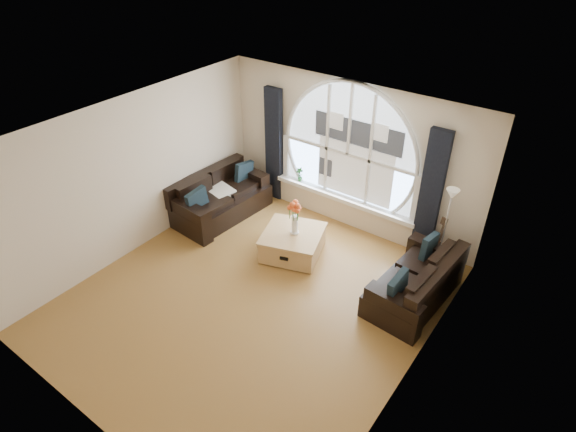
# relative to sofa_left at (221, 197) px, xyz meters

# --- Properties ---
(ground) EXTENTS (5.00, 5.50, 0.01)m
(ground) POSITION_rel_sofa_left_xyz_m (2.00, -1.47, -0.40)
(ground) COLOR brown
(ground) RESTS_ON ground
(ceiling) EXTENTS (5.00, 5.50, 0.01)m
(ceiling) POSITION_rel_sofa_left_xyz_m (2.00, -1.47, 2.30)
(ceiling) COLOR silver
(ceiling) RESTS_ON ground
(wall_back) EXTENTS (5.00, 0.01, 2.70)m
(wall_back) POSITION_rel_sofa_left_xyz_m (2.00, 1.28, 0.95)
(wall_back) COLOR beige
(wall_back) RESTS_ON ground
(wall_front) EXTENTS (5.00, 0.01, 2.70)m
(wall_front) POSITION_rel_sofa_left_xyz_m (2.00, -4.22, 0.95)
(wall_front) COLOR beige
(wall_front) RESTS_ON ground
(wall_left) EXTENTS (0.01, 5.50, 2.70)m
(wall_left) POSITION_rel_sofa_left_xyz_m (-0.50, -1.47, 0.95)
(wall_left) COLOR beige
(wall_left) RESTS_ON ground
(wall_right) EXTENTS (0.01, 5.50, 2.70)m
(wall_right) POSITION_rel_sofa_left_xyz_m (4.50, -1.47, 0.95)
(wall_right) COLOR beige
(wall_right) RESTS_ON ground
(attic_slope) EXTENTS (0.92, 5.50, 0.72)m
(attic_slope) POSITION_rel_sofa_left_xyz_m (4.20, -1.47, 1.95)
(attic_slope) COLOR silver
(attic_slope) RESTS_ON ground
(arched_window) EXTENTS (2.60, 0.06, 2.15)m
(arched_window) POSITION_rel_sofa_left_xyz_m (2.00, 1.25, 1.23)
(arched_window) COLOR silver
(arched_window) RESTS_ON wall_back
(window_sill) EXTENTS (2.90, 0.22, 0.08)m
(window_sill) POSITION_rel_sofa_left_xyz_m (2.00, 1.18, 0.11)
(window_sill) COLOR white
(window_sill) RESTS_ON wall_back
(window_frame) EXTENTS (2.76, 0.08, 2.15)m
(window_frame) POSITION_rel_sofa_left_xyz_m (2.00, 1.22, 1.23)
(window_frame) COLOR white
(window_frame) RESTS_ON wall_back
(neighbor_house) EXTENTS (1.70, 0.02, 1.50)m
(neighbor_house) POSITION_rel_sofa_left_xyz_m (2.15, 1.24, 1.10)
(neighbor_house) COLOR silver
(neighbor_house) RESTS_ON wall_back
(curtain_left) EXTENTS (0.35, 0.12, 2.30)m
(curtain_left) POSITION_rel_sofa_left_xyz_m (0.40, 1.16, 0.75)
(curtain_left) COLOR black
(curtain_left) RESTS_ON ground
(curtain_right) EXTENTS (0.35, 0.12, 2.30)m
(curtain_right) POSITION_rel_sofa_left_xyz_m (3.60, 1.16, 0.75)
(curtain_right) COLOR black
(curtain_right) RESTS_ON ground
(sofa_left) EXTENTS (1.09, 1.96, 0.84)m
(sofa_left) POSITION_rel_sofa_left_xyz_m (0.00, 0.00, 0.00)
(sofa_left) COLOR black
(sofa_left) RESTS_ON ground
(sofa_right) EXTENTS (0.99, 1.77, 0.76)m
(sofa_right) POSITION_rel_sofa_left_xyz_m (3.98, -0.03, 0.00)
(sofa_right) COLOR black
(sofa_right) RESTS_ON ground
(coffee_chest) EXTENTS (1.23, 1.23, 0.48)m
(coffee_chest) POSITION_rel_sofa_left_xyz_m (1.83, -0.19, -0.16)
(coffee_chest) COLOR tan
(coffee_chest) RESTS_ON ground
(throw_blanket) EXTENTS (0.66, 0.66, 0.10)m
(throw_blanket) POSITION_rel_sofa_left_xyz_m (-0.05, -0.05, 0.10)
(throw_blanket) COLOR silver
(throw_blanket) RESTS_ON sofa_left
(vase_flowers) EXTENTS (0.24, 0.24, 0.70)m
(vase_flowers) POSITION_rel_sofa_left_xyz_m (1.86, -0.18, 0.43)
(vase_flowers) COLOR white
(vase_flowers) RESTS_ON coffee_chest
(floor_lamp) EXTENTS (0.24, 0.24, 1.60)m
(floor_lamp) POSITION_rel_sofa_left_xyz_m (4.04, 0.77, 0.40)
(floor_lamp) COLOR #B2B2B2
(floor_lamp) RESTS_ON ground
(guitar) EXTENTS (0.42, 0.36, 1.06)m
(guitar) POSITION_rel_sofa_left_xyz_m (3.98, 0.91, 0.13)
(guitar) COLOR #965932
(guitar) RESTS_ON ground
(potted_plant) EXTENTS (0.15, 0.11, 0.28)m
(potted_plant) POSITION_rel_sofa_left_xyz_m (1.01, 1.18, 0.29)
(potted_plant) COLOR #1E6023
(potted_plant) RESTS_ON window_sill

